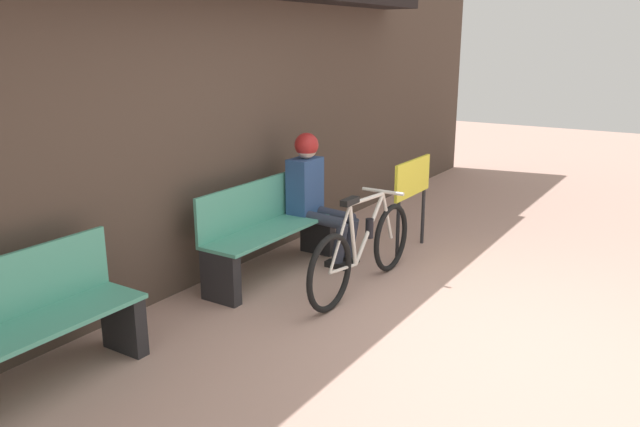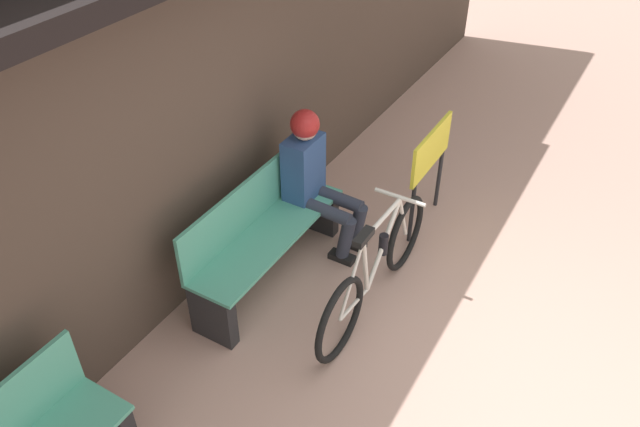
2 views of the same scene
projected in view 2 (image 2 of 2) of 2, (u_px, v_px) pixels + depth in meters
ground_plane at (500, 419)px, 3.98m from camera, size 24.00×24.00×0.00m
storefront_wall at (167, 92)px, 3.97m from camera, size 12.00×0.56×3.20m
park_bench_near at (264, 236)px, 4.81m from camera, size 1.56×0.42×0.86m
bicycle at (376, 270)px, 4.58m from camera, size 1.71×0.40×0.86m
person_seated at (315, 172)px, 4.96m from camera, size 0.34×0.65×1.23m
signboard at (431, 157)px, 5.18m from camera, size 0.75×0.04×0.94m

